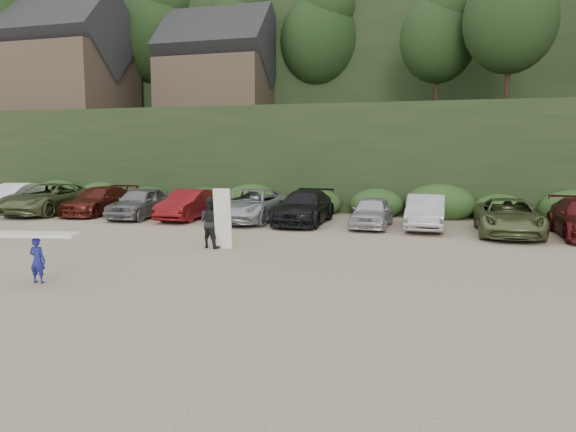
% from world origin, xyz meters
% --- Properties ---
extents(ground, '(120.00, 120.00, 0.00)m').
position_xyz_m(ground, '(0.00, 0.00, 0.00)').
color(ground, tan).
rests_on(ground, ground).
extents(hillside_backdrop, '(90.00, 41.50, 28.00)m').
position_xyz_m(hillside_backdrop, '(-0.26, 35.93, 11.22)').
color(hillside_backdrop, black).
rests_on(hillside_backdrop, ground).
extents(parked_cars, '(39.72, 6.43, 1.64)m').
position_xyz_m(parked_cars, '(-3.01, 10.03, 0.78)').
color(parked_cars, silver).
rests_on(parked_cars, ground).
extents(child_surfer, '(2.38, 1.13, 1.37)m').
position_xyz_m(child_surfer, '(-4.94, -3.10, 0.93)').
color(child_surfer, navy).
rests_on(child_surfer, ground).
extents(adult_surfer, '(1.39, 0.90, 2.19)m').
position_xyz_m(adult_surfer, '(-2.77, 3.17, 0.94)').
color(adult_surfer, black).
rests_on(adult_surfer, ground).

